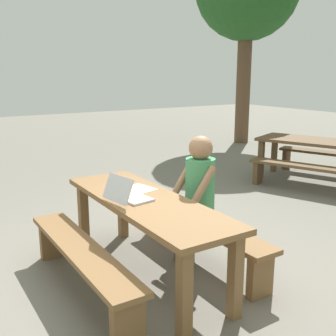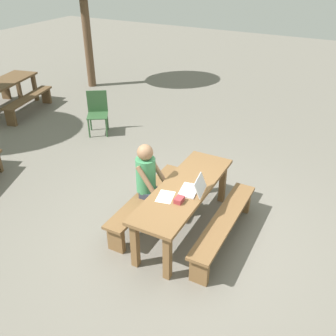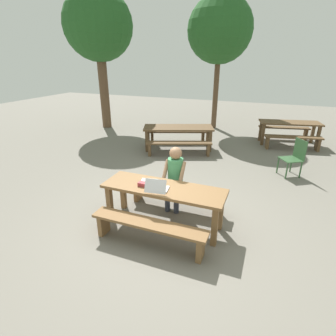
# 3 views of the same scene
# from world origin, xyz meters

# --- Properties ---
(ground_plane) EXTENTS (30.00, 30.00, 0.00)m
(ground_plane) POSITION_xyz_m (0.00, 0.00, 0.00)
(ground_plane) COLOR slate
(picnic_table_front) EXTENTS (2.10, 0.67, 0.74)m
(picnic_table_front) POSITION_xyz_m (0.00, 0.00, 0.62)
(picnic_table_front) COLOR brown
(picnic_table_front) RESTS_ON ground
(bench_near) EXTENTS (1.87, 0.30, 0.43)m
(bench_near) POSITION_xyz_m (0.00, -0.62, 0.32)
(bench_near) COLOR brown
(bench_near) RESTS_ON ground
(bench_far) EXTENTS (1.87, 0.30, 0.43)m
(bench_far) POSITION_xyz_m (0.00, 0.62, 0.32)
(bench_far) COLOR brown
(bench_far) RESTS_ON ground
(laptop) EXTENTS (0.39, 0.37, 0.23)m
(laptop) POSITION_xyz_m (-0.05, -0.16, 0.80)
(laptop) COLOR silver
(laptop) RESTS_ON picnic_table_front
(small_pouch) EXTENTS (0.14, 0.10, 0.07)m
(small_pouch) POSITION_xyz_m (-0.35, -0.09, 0.77)
(small_pouch) COLOR #993338
(small_pouch) RESTS_ON picnic_table_front
(paper_sheet) EXTENTS (0.33, 0.27, 0.00)m
(paper_sheet) POSITION_xyz_m (-0.33, 0.13, 0.74)
(paper_sheet) COLOR white
(paper_sheet) RESTS_ON picnic_table_front
(person_seated) EXTENTS (0.40, 0.40, 1.26)m
(person_seated) POSITION_xyz_m (-0.01, 0.58, 0.73)
(person_seated) COLOR #333847
(person_seated) RESTS_ON ground
(picnic_table_rear) EXTENTS (2.33, 1.55, 0.72)m
(picnic_table_rear) POSITION_xyz_m (-1.20, 4.11, 0.63)
(picnic_table_rear) COLOR brown
(picnic_table_rear) RESTS_ON ground
(bench_rear_south) EXTENTS (1.94, 1.00, 0.42)m
(bench_rear_south) POSITION_xyz_m (-0.96, 3.50, 0.33)
(bench_rear_south) COLOR brown
(bench_rear_south) RESTS_ON ground
(bench_rear_north) EXTENTS (1.94, 1.00, 0.42)m
(bench_rear_north) POSITION_xyz_m (-1.44, 4.73, 0.33)
(bench_rear_north) COLOR brown
(bench_rear_north) RESTS_ON ground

